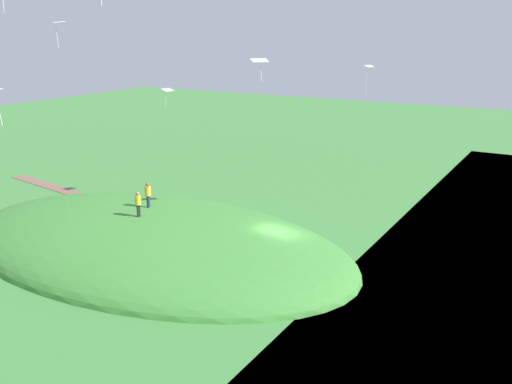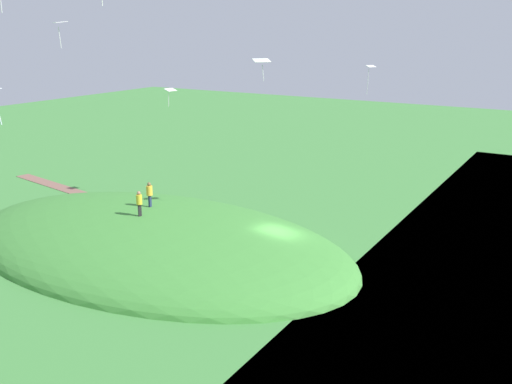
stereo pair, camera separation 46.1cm
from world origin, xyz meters
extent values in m
plane|color=#3E7E3A|center=(0.00, 0.00, 0.00)|extent=(160.00, 160.00, 0.00)
ellipsoid|color=#3D8335|center=(8.22, 2.98, 0.00)|extent=(29.12, 17.40, 4.44)
cube|color=brown|center=(23.95, -3.60, 0.02)|extent=(15.93, 3.83, 0.04)
cube|color=#212B4C|center=(9.32, 1.67, 2.60)|extent=(0.17, 0.25, 0.83)
cylinder|color=gold|center=(9.32, 1.67, 3.35)|extent=(0.49, 0.49, 0.66)
sphere|color=brown|center=(9.32, 1.67, 3.81)|extent=(0.25, 0.25, 0.25)
cube|color=black|center=(8.49, 3.60, 2.62)|extent=(0.20, 0.24, 0.80)
cylinder|color=gold|center=(8.49, 3.60, 3.34)|extent=(0.51, 0.51, 0.64)
sphere|color=#A36F56|center=(8.49, 3.60, 3.78)|extent=(0.24, 0.24, 0.24)
cube|color=white|center=(-2.96, -6.70, 11.60)|extent=(0.67, 0.73, 0.13)
cylinder|color=white|center=(-2.81, -6.67, 10.61)|extent=(0.11, 0.11, 1.68)
cube|color=white|center=(13.19, -5.68, 9.31)|extent=(0.73, 0.97, 0.20)
cylinder|color=white|center=(13.40, -5.67, 8.54)|extent=(0.07, 0.05, 1.11)
cube|color=white|center=(14.60, 3.45, 14.39)|extent=(1.35, 1.22, 0.11)
cylinder|color=white|center=(14.86, 3.37, 13.42)|extent=(0.11, 0.06, 1.37)
cube|color=white|center=(4.89, -5.86, 11.80)|extent=(1.40, 1.43, 0.24)
cylinder|color=white|center=(4.85, -6.00, 10.92)|extent=(0.20, 0.10, 1.16)
camera|label=1|loc=(-15.75, 30.07, 13.98)|focal=39.89mm
camera|label=2|loc=(-16.15, 29.84, 13.98)|focal=39.89mm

